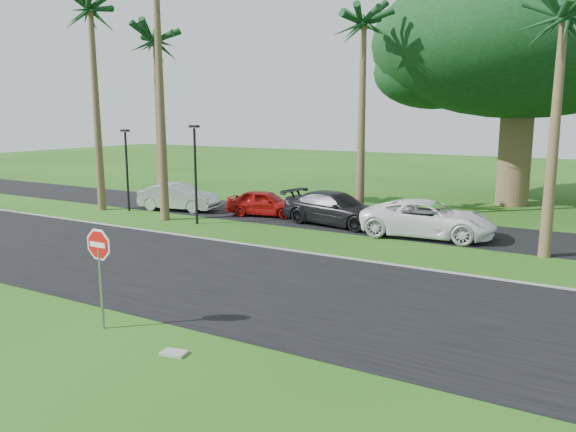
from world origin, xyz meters
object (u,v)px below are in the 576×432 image
at_px(car_silver, 178,197).
at_px(car_minivan, 428,219).
at_px(car_dark, 336,209).
at_px(stop_sign_near, 99,258).
at_px(car_red, 265,203).

height_order(car_silver, car_minivan, car_minivan).
xyz_separation_m(car_silver, car_dark, (9.05, 0.63, 0.05)).
distance_m(car_silver, car_dark, 9.07).
bearing_deg(car_dark, car_silver, 102.01).
xyz_separation_m(stop_sign_near, car_red, (-4.80, 14.84, -1.11)).
bearing_deg(car_minivan, car_red, 79.51).
xyz_separation_m(car_silver, car_minivan, (13.55, 0.21, 0.05)).
xyz_separation_m(car_red, car_minivan, (8.63, -0.72, 0.11)).
relative_size(car_silver, car_minivan, 0.79).
bearing_deg(car_minivan, car_dark, 78.96).
bearing_deg(car_red, car_dark, -107.16).
bearing_deg(car_silver, car_red, -90.64).
bearing_deg(car_dark, stop_sign_near, -169.33).
xyz_separation_m(car_red, car_dark, (4.14, -0.30, 0.10)).
relative_size(car_silver, car_dark, 0.83).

